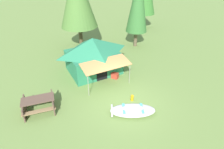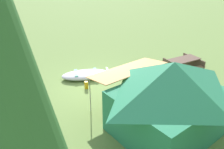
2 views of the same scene
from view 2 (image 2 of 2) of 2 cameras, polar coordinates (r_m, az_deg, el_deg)
ground_plane at (r=10.58m, az=-3.55°, el=-3.04°), size 80.00×80.00×0.00m
beached_rowboat at (r=11.33m, az=-6.41°, el=0.01°), size 2.58×1.74×0.37m
canvas_cabin_tent at (r=7.54m, az=14.21°, el=-5.42°), size 3.97×4.50×2.50m
picnic_table at (r=12.26m, az=17.30°, el=2.44°), size 1.69×1.50×0.76m
cooler_box at (r=8.48m, az=1.37°, el=-9.54°), size 0.54×0.55×0.39m
fuel_can at (r=10.40m, az=-6.41°, el=-2.63°), size 0.20×0.20×0.35m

